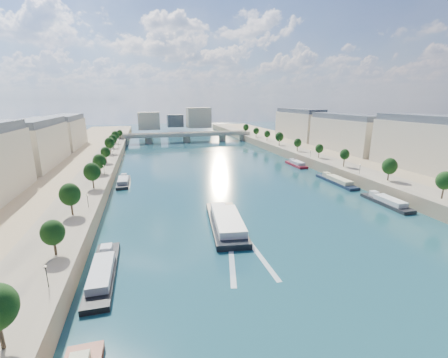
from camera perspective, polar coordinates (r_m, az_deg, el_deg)
ground at (r=130.19m, az=1.44°, el=-1.04°), size 700.00×700.00×0.00m
quay_left at (r=129.99m, az=-30.70°, el=-2.06°), size 44.00×520.00×5.00m
quay_right at (r=164.39m, az=26.33°, el=1.67°), size 44.00×520.00×5.00m
pave_left at (r=125.91m, az=-24.31°, el=-0.56°), size 14.00×520.00×0.10m
pave_right at (r=154.50m, az=22.22°, el=2.32°), size 14.00×520.00×0.10m
trees_left at (r=126.30m, az=-23.54°, el=2.11°), size 4.80×268.80×8.26m
trees_right at (r=160.33m, az=19.72°, el=4.96°), size 4.80×268.80×8.26m
lamps_left at (r=114.95m, az=-23.00°, el=-0.39°), size 0.36×200.36×4.28m
lamps_right at (r=155.33m, az=19.90°, el=3.64°), size 0.36×200.36×4.28m
buildings_left at (r=142.54m, az=-35.22°, el=4.40°), size 16.00×226.00×23.20m
buildings_right at (r=179.64m, az=27.52°, el=7.07°), size 16.00×226.00×23.20m
skyline at (r=342.47m, az=-8.52°, el=11.21°), size 79.00×42.00×22.00m
bridge at (r=263.91m, az=-7.13°, el=8.12°), size 112.00×12.00×8.15m
tour_barge at (r=87.84m, az=0.41°, el=-8.24°), size 12.60×31.89×4.21m
wake at (r=74.16m, az=3.86°, el=-13.94°), size 10.74×26.00×0.04m
moored_barges_left at (r=64.06m, az=-22.86°, el=-19.44°), size 5.00×154.14×3.60m
moored_barges_right at (r=128.77m, az=24.77°, el=-2.24°), size 5.00×124.79×3.60m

